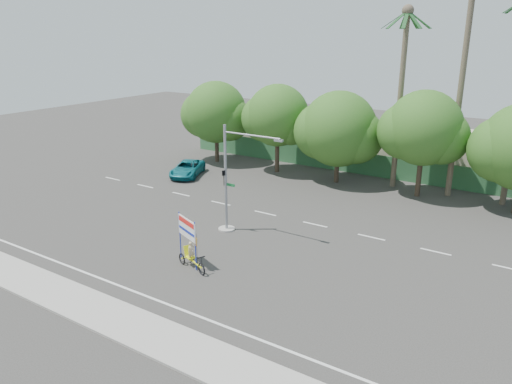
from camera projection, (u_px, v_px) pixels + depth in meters
The scene contains 14 objects.
ground at pixel (220, 261), 28.50m from camera, with size 120.00×120.00×0.00m, color #33302D.
sidewalk_near at pixel (120, 321), 22.51m from camera, with size 50.00×2.40×0.12m, color gray.
fence at pixel (363, 164), 45.31m from camera, with size 38.00×0.08×2.00m, color #336B3D.
building_left at pixel (291, 133), 53.79m from camera, with size 12.00×8.00×4.00m, color #C4B59B.
building_right at pixel (467, 157), 44.48m from camera, with size 14.00×8.00×3.60m, color #C4B59B.
tree_far_left at pixel (216, 114), 48.67m from camera, with size 7.14×6.00×7.96m.
tree_left at pixel (277, 118), 44.94m from camera, with size 6.66×5.60×8.07m.
tree_center at pixel (338, 131), 42.00m from camera, with size 7.62×6.40×7.85m.
tree_right at pixel (423, 131), 38.11m from camera, with size 6.90×5.80×8.36m.
palm_tall at pixel (464, 60), 36.63m from camera, with size 3.73×3.79×17.45m.
palm_short at pixel (402, 79), 39.47m from camera, with size 3.73×3.79×14.45m.
traffic_signal at pixel (229, 188), 31.92m from camera, with size 4.72×1.10×7.00m.
trike_billboard at pixel (190, 247), 27.58m from camera, with size 2.73×1.35×2.88m.
pickup_truck at pixel (187, 169), 44.97m from camera, with size 2.23×4.84×1.35m, color #116D77.
Camera 1 is at (15.88, -20.55, 12.55)m, focal length 35.00 mm.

